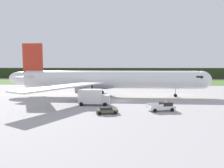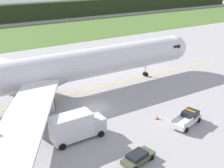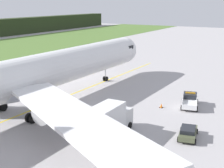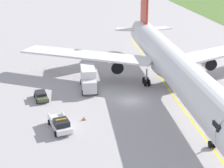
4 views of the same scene
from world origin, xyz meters
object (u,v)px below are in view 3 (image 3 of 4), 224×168
Objects in this scene: ops_pickup_truck at (190,100)px; catering_truck at (108,120)px; airliner at (28,76)px; staff_car at (188,132)px; apron_cone at (161,106)px.

ops_pickup_truck is 15.94m from catering_truck.
airliner reaches higher than catering_truck.
airliner is 23.26m from ops_pickup_truck.
ops_pickup_truck is at bearing -18.07° from catering_truck.
airliner is at bearing 81.08° from catering_truck.
apron_cone is at bearing 37.15° from staff_car.
airliner is 14.46m from catering_truck.
staff_car is 7.16× the size of apron_cone.
catering_truck is at bearing 172.92° from apron_cone.
airliner is at bearing 94.44° from staff_car.
ops_pickup_truck reaches higher than apron_cone.
ops_pickup_truck is 9.29× the size of apron_cone.
apron_cone is at bearing -7.08° from catering_truck.
ops_pickup_truck is at bearing -55.63° from airliner.
airliner is 10.53× the size of ops_pickup_truck.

